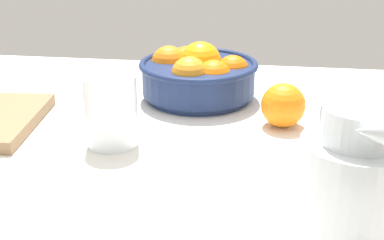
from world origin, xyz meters
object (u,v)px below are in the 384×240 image
(fruit_bowl, at_px, (198,75))
(loose_orange_2, at_px, (283,105))
(juice_glass, at_px, (111,115))
(juice_pitcher, at_px, (351,189))

(fruit_bowl, xyz_separation_m, loose_orange_2, (0.16, -0.12, -0.01))
(loose_orange_2, bearing_deg, juice_glass, -157.28)
(juice_pitcher, bearing_deg, loose_orange_2, 101.88)
(fruit_bowl, bearing_deg, juice_pitcher, -62.54)
(juice_glass, height_order, loose_orange_2, juice_glass)
(juice_pitcher, xyz_separation_m, loose_orange_2, (-0.07, 0.32, -0.02))
(fruit_bowl, relative_size, juice_glass, 2.05)
(juice_pitcher, bearing_deg, fruit_bowl, 117.46)
(juice_glass, relative_size, loose_orange_2, 1.48)
(fruit_bowl, distance_m, loose_orange_2, 0.20)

